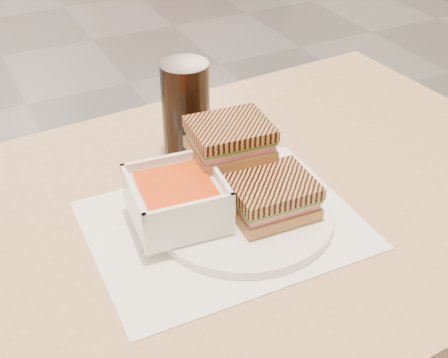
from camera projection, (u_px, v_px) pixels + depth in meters
name	position (u px, v px, depth m)	size (l,w,h in m)	color
main_table	(198.00, 273.00, 0.92)	(1.24, 0.77, 0.75)	tan
tray_liner	(224.00, 225.00, 0.84)	(0.38, 0.30, 0.00)	white
plate	(243.00, 213.00, 0.85)	(0.26, 0.26, 0.01)	white
soup_bowl	(177.00, 201.00, 0.81)	(0.14, 0.14, 0.07)	white
panini_lower	(271.00, 196.00, 0.83)	(0.12, 0.10, 0.05)	#A67347
panini_upper	(230.00, 139.00, 0.86)	(0.12, 0.10, 0.05)	#A67347
cola_glass	(186.00, 111.00, 0.95)	(0.08, 0.08, 0.16)	black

